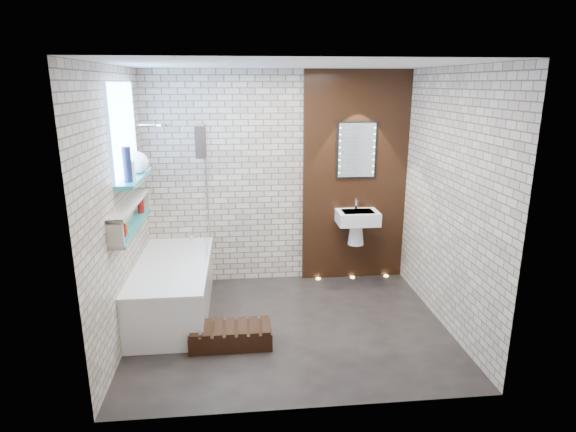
{
  "coord_description": "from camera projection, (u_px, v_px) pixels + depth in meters",
  "views": [
    {
      "loc": [
        -0.47,
        -4.44,
        2.44
      ],
      "look_at": [
        0.0,
        0.15,
        1.15
      ],
      "focal_mm": 29.79,
      "sensor_mm": 36.0,
      "label": 1
    }
  ],
  "objects": [
    {
      "name": "ground",
      "position": [
        289.0,
        326.0,
        4.96
      ],
      "size": [
        3.2,
        3.2,
        0.0
      ],
      "primitive_type": "plane",
      "color": "black",
      "rests_on": "ground"
    },
    {
      "name": "room_shell",
      "position": [
        290.0,
        205.0,
        4.61
      ],
      "size": [
        3.24,
        3.2,
        2.6
      ],
      "color": "#A08F7F",
      "rests_on": "ground"
    },
    {
      "name": "walnut_panel",
      "position": [
        355.0,
        178.0,
        5.92
      ],
      "size": [
        1.3,
        0.06,
        2.6
      ],
      "primitive_type": "cube",
      "color": "black",
      "rests_on": "ground"
    },
    {
      "name": "clerestory_window",
      "position": [
        125.0,
        140.0,
        4.63
      ],
      "size": [
        0.18,
        1.0,
        0.94
      ],
      "color": "#7FADE0",
      "rests_on": "room_shell"
    },
    {
      "name": "display_niche",
      "position": [
        131.0,
        215.0,
        4.63
      ],
      "size": [
        0.14,
        1.3,
        0.26
      ],
      "color": "teal",
      "rests_on": "room_shell"
    },
    {
      "name": "bathtub",
      "position": [
        173.0,
        288.0,
        5.19
      ],
      "size": [
        0.79,
        1.74,
        0.7
      ],
      "color": "white",
      "rests_on": "ground"
    },
    {
      "name": "bath_screen",
      "position": [
        205.0,
        189.0,
        5.38
      ],
      "size": [
        0.01,
        0.78,
        1.4
      ],
      "primitive_type": "cube",
      "color": "white",
      "rests_on": "bathtub"
    },
    {
      "name": "towel",
      "position": [
        201.0,
        141.0,
        5.0
      ],
      "size": [
        0.1,
        0.26,
        0.33
      ],
      "primitive_type": "cube",
      "color": "#292220",
      "rests_on": "bath_screen"
    },
    {
      "name": "shower_head",
      "position": [
        162.0,
        125.0,
        5.2
      ],
      "size": [
        0.18,
        0.18,
        0.02
      ],
      "primitive_type": "cylinder",
      "color": "silver",
      "rests_on": "room_shell"
    },
    {
      "name": "washbasin",
      "position": [
        357.0,
        222.0,
        5.87
      ],
      "size": [
        0.5,
        0.36,
        0.58
      ],
      "color": "white",
      "rests_on": "walnut_panel"
    },
    {
      "name": "led_mirror",
      "position": [
        357.0,
        150.0,
        5.79
      ],
      "size": [
        0.5,
        0.02,
        0.7
      ],
      "color": "black",
      "rests_on": "walnut_panel"
    },
    {
      "name": "walnut_step",
      "position": [
        231.0,
        337.0,
        4.59
      ],
      "size": [
        0.78,
        0.35,
        0.17
      ],
      "primitive_type": "cube",
      "rotation": [
        0.0,
        0.0,
        0.01
      ],
      "color": "black",
      "rests_on": "ground"
    },
    {
      "name": "niche_bottles",
      "position": [
        135.0,
        213.0,
        4.81
      ],
      "size": [
        0.07,
        0.88,
        0.17
      ],
      "color": "maroon",
      "rests_on": "display_niche"
    },
    {
      "name": "sill_vases",
      "position": [
        135.0,
        164.0,
        4.72
      ],
      "size": [
        0.22,
        0.59,
        0.33
      ],
      "color": "white",
      "rests_on": "clerestory_window"
    },
    {
      "name": "floor_uplights",
      "position": [
        352.0,
        277.0,
        6.2
      ],
      "size": [
        0.96,
        0.06,
        0.01
      ],
      "color": "#FFD899",
      "rests_on": "ground"
    }
  ]
}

